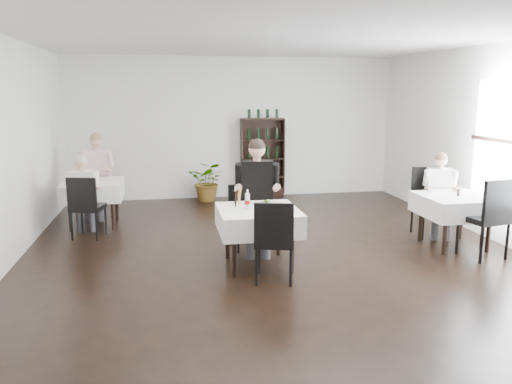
# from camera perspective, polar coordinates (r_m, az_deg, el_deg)

# --- Properties ---
(room_shell) EXTENTS (9.00, 9.00, 9.00)m
(room_shell) POSITION_cam_1_polar(r_m,az_deg,el_deg) (6.41, 2.89, 4.54)
(room_shell) COLOR black
(room_shell) RESTS_ON ground
(wine_shelf) EXTENTS (0.90, 0.28, 1.75)m
(wine_shelf) POSITION_cam_1_polar(r_m,az_deg,el_deg) (10.81, 0.76, 3.82)
(wine_shelf) COLOR black
(wine_shelf) RESTS_ON ground
(main_table) EXTENTS (1.03, 1.03, 0.77)m
(main_table) POSITION_cam_1_polar(r_m,az_deg,el_deg) (6.51, 0.24, -3.20)
(main_table) COLOR black
(main_table) RESTS_ON ground
(left_table) EXTENTS (0.98, 0.98, 0.77)m
(left_table) POSITION_cam_1_polar(r_m,az_deg,el_deg) (8.94, -18.12, 0.21)
(left_table) COLOR black
(left_table) RESTS_ON ground
(right_table) EXTENTS (0.98, 0.98, 0.77)m
(right_table) POSITION_cam_1_polar(r_m,az_deg,el_deg) (7.88, 21.79, -1.47)
(right_table) COLOR black
(right_table) RESTS_ON ground
(potted_tree) EXTENTS (0.96, 0.90, 0.84)m
(potted_tree) POSITION_cam_1_polar(r_m,az_deg,el_deg) (10.52, -5.48, 1.23)
(potted_tree) COLOR #2D5A1F
(potted_tree) RESTS_ON ground
(main_chair_far) EXTENTS (0.49, 0.49, 0.93)m
(main_chair_far) POSITION_cam_1_polar(r_m,az_deg,el_deg) (7.33, -1.32, -2.29)
(main_chair_far) COLOR black
(main_chair_far) RESTS_ON ground
(main_chair_near) EXTENTS (0.56, 0.57, 1.01)m
(main_chair_near) POSITION_cam_1_polar(r_m,az_deg,el_deg) (5.93, 2.10, -5.11)
(main_chair_near) COLOR black
(main_chair_near) RESTS_ON ground
(left_chair_far) EXTENTS (0.48, 0.49, 0.94)m
(left_chair_far) POSITION_cam_1_polar(r_m,az_deg,el_deg) (9.60, -18.50, 0.42)
(left_chair_far) COLOR black
(left_chair_far) RESTS_ON ground
(left_chair_near) EXTENTS (0.55, 0.55, 0.99)m
(left_chair_near) POSITION_cam_1_polar(r_m,az_deg,el_deg) (8.17, -18.89, -1.25)
(left_chair_near) COLOR black
(left_chair_near) RESTS_ON ground
(right_chair_far) EXTENTS (0.53, 0.54, 1.08)m
(right_chair_far) POSITION_cam_1_polar(r_m,az_deg,el_deg) (8.44, 19.19, -0.51)
(right_chair_far) COLOR black
(right_chair_far) RESTS_ON ground
(right_chair_near) EXTENTS (0.60, 0.60, 1.13)m
(right_chair_near) POSITION_cam_1_polar(r_m,az_deg,el_deg) (7.48, 25.14, -2.21)
(right_chair_near) COLOR black
(right_chair_near) RESTS_ON ground
(diner_main) EXTENTS (0.65, 0.67, 1.62)m
(diner_main) POSITION_cam_1_polar(r_m,az_deg,el_deg) (7.00, 0.12, 0.51)
(diner_main) COLOR #3C3B42
(diner_main) RESTS_ON ground
(diner_left_far) EXTENTS (0.63, 0.65, 1.54)m
(diner_left_far) POSITION_cam_1_polar(r_m,az_deg,el_deg) (9.48, -17.76, 2.52)
(diner_left_far) COLOR #3C3B42
(diner_left_far) RESTS_ON ground
(diner_left_near) EXTENTS (0.51, 0.52, 1.32)m
(diner_left_near) POSITION_cam_1_polar(r_m,az_deg,el_deg) (8.28, -19.17, 0.32)
(diner_left_near) COLOR #3C3B42
(diner_left_near) RESTS_ON ground
(diner_right_far) EXTENTS (0.56, 0.60, 1.34)m
(diner_right_far) POSITION_cam_1_polar(r_m,az_deg,el_deg) (8.36, 20.29, 0.40)
(diner_right_far) COLOR #3C3B42
(diner_right_far) RESTS_ON ground
(plate_far) EXTENTS (0.29, 0.29, 0.07)m
(plate_far) POSITION_cam_1_polar(r_m,az_deg,el_deg) (6.69, 0.97, -1.37)
(plate_far) COLOR white
(plate_far) RESTS_ON main_table
(plate_near) EXTENTS (0.26, 0.26, 0.07)m
(plate_near) POSITION_cam_1_polar(r_m,az_deg,el_deg) (6.32, 1.36, -2.11)
(plate_near) COLOR white
(plate_near) RESTS_ON main_table
(pilsner_dark) EXTENTS (0.07, 0.07, 0.31)m
(pilsner_dark) POSITION_cam_1_polar(r_m,az_deg,el_deg) (6.41, -2.36, -0.92)
(pilsner_dark) COLOR black
(pilsner_dark) RESTS_ON main_table
(pilsner_lager) EXTENTS (0.07, 0.07, 0.30)m
(pilsner_lager) POSITION_cam_1_polar(r_m,az_deg,el_deg) (6.56, -1.95, -0.66)
(pilsner_lager) COLOR #B47B2E
(pilsner_lager) RESTS_ON main_table
(coke_bottle) EXTENTS (0.07, 0.07, 0.25)m
(coke_bottle) POSITION_cam_1_polar(r_m,az_deg,el_deg) (6.46, -0.99, -1.03)
(coke_bottle) COLOR silver
(coke_bottle) RESTS_ON main_table
(napkin_cutlery) EXTENTS (0.21, 0.19, 0.02)m
(napkin_cutlery) POSITION_cam_1_polar(r_m,az_deg,el_deg) (6.35, 2.46, -2.17)
(napkin_cutlery) COLOR black
(napkin_cutlery) RESTS_ON main_table
(pepper_mill) EXTENTS (0.05, 0.05, 0.10)m
(pepper_mill) POSITION_cam_1_polar(r_m,az_deg,el_deg) (7.84, 22.13, -0.08)
(pepper_mill) COLOR black
(pepper_mill) RESTS_ON right_table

